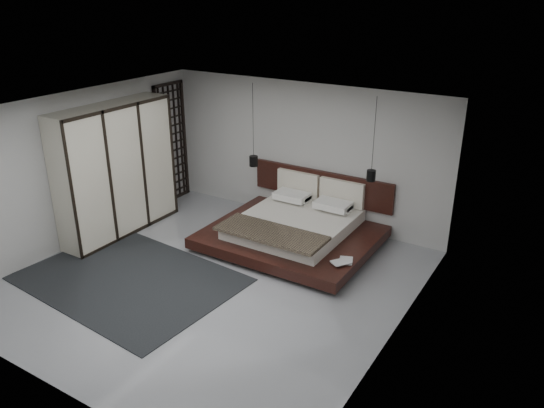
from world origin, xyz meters
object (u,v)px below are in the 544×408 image
Objects in this scene: pendant_left at (254,161)px; wardrobe at (116,170)px; pendant_right at (371,175)px; bed at (295,228)px; rug at (129,279)px; lattice_screen at (172,143)px.

wardrobe is at bearing -137.06° from pendant_left.
pendant_left and pendant_right have the same top height.
rug is at bearing -122.47° from bed.
rug is at bearing -40.98° from wardrobe.
wardrobe is at bearing -157.58° from bed.
pendant_left is at bearing 42.94° from wardrobe.
bed is 1.74m from pendant_right.
lattice_screen is at bearing 170.83° from bed.
rug is at bearing -133.00° from pendant_right.
pendant_right is (4.64, -0.06, 0.13)m from lattice_screen.
pendant_left reaches higher than rug.
bed is at bearing -158.23° from pendant_right.
pendant_right is at bearing 21.77° from bed.
pendant_right reaches higher than bed.
pendant_left is 3.37m from rug.
lattice_screen is 3.83m from rug.
pendant_left is 2.63m from wardrobe.
bed is 2.02× the size of pendant_right.
pendant_left reaches higher than bed.
bed is 1.64m from pendant_left.
wardrobe is 0.74× the size of rug.
bed is 1.83× the size of pendant_left.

